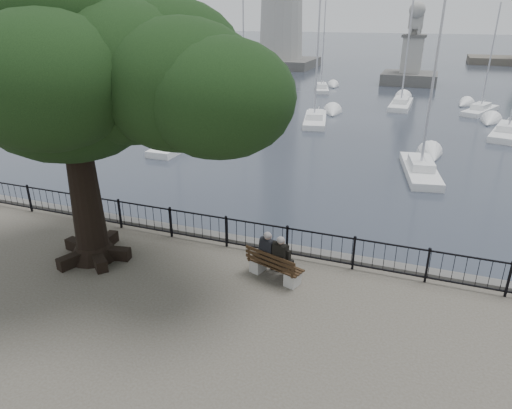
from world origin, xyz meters
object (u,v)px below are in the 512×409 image
at_px(person_right, 283,259).
at_px(tree, 94,72).
at_px(bench, 274,269).
at_px(person_left, 270,255).
at_px(lion_monument, 411,64).

relative_size(person_right, tree, 0.14).
relative_size(bench, tree, 0.17).
xyz_separation_m(bench, person_right, (0.25, 0.02, 0.33)).
relative_size(person_left, lion_monument, 0.15).
height_order(person_right, tree, tree).
distance_m(bench, person_right, 0.42).
height_order(person_left, person_right, same).
bearing_deg(bench, person_right, 4.51).
distance_m(person_left, tree, 6.72).
bearing_deg(bench, lion_monument, 88.84).
bearing_deg(lion_monument, person_right, -90.87).
height_order(bench, person_right, person_right).
bearing_deg(person_left, person_right, -17.92).
xyz_separation_m(bench, tree, (-4.75, -0.62, 5.19)).
xyz_separation_m(person_left, lion_monument, (1.16, 48.55, 0.68)).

